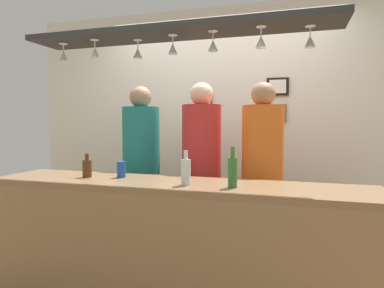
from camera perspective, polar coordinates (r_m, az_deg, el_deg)
name	(u,v)px	position (r m, az deg, el deg)	size (l,w,h in m)	color
back_wall	(219,128)	(3.72, 4.52, 2.62)	(4.40, 0.06, 2.60)	silver
bar_counter	(165,232)	(2.30, -4.53, -14.52)	(2.70, 0.55, 0.95)	brown
overhead_glass_rack	(175,32)	(2.45, -2.88, 18.31)	(2.20, 0.36, 0.04)	black
hanging_wineglass_far_left	(64,56)	(2.84, -20.82, 13.75)	(0.07, 0.07, 0.13)	silver
hanging_wineglass_left	(95,52)	(2.64, -16.03, 14.64)	(0.07, 0.07, 0.13)	silver
hanging_wineglass_center_left	(138,52)	(2.58, -9.11, 14.99)	(0.07, 0.07, 0.13)	silver
hanging_wineglass_center	(173,48)	(2.41, -3.26, 15.82)	(0.07, 0.07, 0.13)	silver
hanging_wineglass_center_right	(213,45)	(2.32, 3.55, 16.34)	(0.07, 0.07, 0.13)	silver
hanging_wineglass_right	(261,41)	(2.25, 11.53, 16.63)	(0.07, 0.07, 0.13)	silver
hanging_wineglass_far_right	(310,41)	(2.32, 19.25, 16.12)	(0.07, 0.07, 0.13)	silver
person_left_teal_shirt	(141,160)	(3.16, -8.54, -2.60)	(0.34, 0.34, 1.70)	#2D334C
person_middle_red_shirt	(201,161)	(2.96, 1.61, -2.82)	(0.34, 0.34, 1.71)	#2D334C
person_right_orange_shirt	(262,164)	(2.87, 11.76, -3.28)	(0.34, 0.34, 1.70)	#2D334C
bottle_beer_green_import	(233,171)	(2.17, 6.84, -4.59)	(0.06, 0.06, 0.26)	#336B2D
bottle_beer_brown_stubby	(87,168)	(2.67, -17.26, -3.87)	(0.07, 0.07, 0.18)	#512D14
bottle_soda_clear	(186,171)	(2.23, -1.05, -4.61)	(0.06, 0.06, 0.23)	silver
drink_can	(121,169)	(2.60, -11.83, -4.20)	(0.07, 0.07, 0.12)	#1E4CB2
picture_frame_lower_pair	(271,113)	(3.60, 13.24, 5.09)	(0.30, 0.02, 0.18)	brown
picture_frame_crest	(204,105)	(3.72, 2.06, 6.61)	(0.18, 0.02, 0.26)	brown
picture_frame_upper_small	(278,87)	(3.61, 14.22, 9.35)	(0.22, 0.02, 0.18)	black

